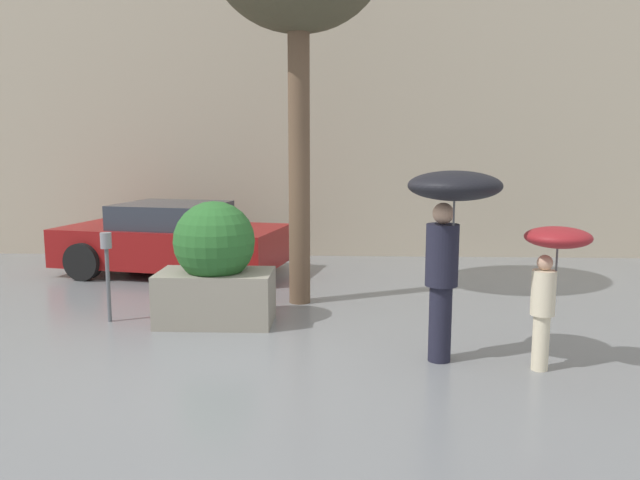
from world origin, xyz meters
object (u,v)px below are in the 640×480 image
object	(u,v)px
person_adult	(450,217)
parked_car_near	(173,240)
person_child	(553,262)
parking_meter	(107,257)
planter_box	(215,266)

from	to	relation	value
person_adult	parked_car_near	bearing A→B (deg)	-171.28
person_adult	person_child	distance (m)	1.08
parked_car_near	parking_meter	size ratio (longest dim) A/B	3.57
person_child	planter_box	bearing A→B (deg)	173.53
person_adult	parking_meter	distance (m)	4.35
planter_box	person_adult	world-z (taller)	person_adult
planter_box	person_adult	xyz separation A→B (m)	(2.68, -1.38, 0.79)
person_child	parking_meter	size ratio (longest dim) A/B	1.26
planter_box	person_child	bearing A→B (deg)	-22.82
parking_meter	parked_car_near	bearing A→B (deg)	90.48
planter_box	parked_car_near	size ratio (longest dim) A/B	0.38
person_adult	parking_meter	size ratio (longest dim) A/B	1.73
planter_box	person_adult	size ratio (longest dim) A/B	0.78
planter_box	parked_car_near	bearing A→B (deg)	114.37
person_adult	person_child	bearing A→B (deg)	46.78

